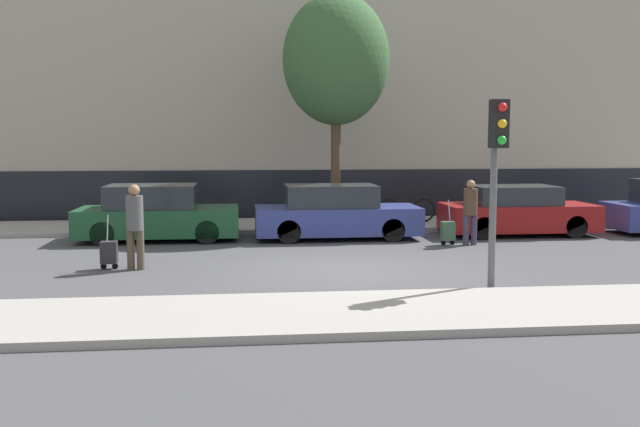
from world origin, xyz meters
TOP-DOWN VIEW (x-y plane):
  - ground_plane at (0.00, 0.00)m, footprint 80.00×80.00m
  - sidewalk_near at (0.00, -3.75)m, footprint 28.00×2.50m
  - sidewalk_far at (0.00, 7.00)m, footprint 28.00×3.00m
  - building_facade at (0.00, 10.36)m, footprint 28.00×2.38m
  - parked_car_0 at (-4.22, 4.70)m, footprint 4.08×1.85m
  - parked_car_1 at (0.39, 4.49)m, footprint 4.26×1.76m
  - parked_car_2 at (5.39, 4.63)m, footprint 4.05×1.78m
  - pedestrian_left at (-4.17, 0.52)m, footprint 0.35×0.34m
  - trolley_left at (-4.71, 0.62)m, footprint 0.34×0.29m
  - pedestrian_right at (3.54, 2.99)m, footprint 0.35×0.34m
  - trolley_right at (2.99, 3.02)m, footprint 0.34×0.29m
  - traffic_light at (2.18, -2.37)m, footprint 0.28×0.47m
  - parked_bicycle at (2.84, 6.82)m, footprint 1.77×0.06m
  - bare_tree_near_crossing at (0.63, 6.19)m, footprint 2.99×2.99m

SIDE VIEW (x-z plane):
  - ground_plane at x=0.00m, z-range 0.00..0.00m
  - sidewalk_near at x=0.00m, z-range 0.00..0.12m
  - sidewalk_far at x=0.00m, z-range 0.00..0.12m
  - trolley_left at x=-4.71m, z-range -0.21..0.89m
  - trolley_right at x=2.99m, z-range -0.21..0.91m
  - parked_bicycle at x=2.84m, z-range 0.01..0.97m
  - parked_car_2 at x=5.39m, z-range -0.04..1.31m
  - parked_car_1 at x=0.39m, z-range -0.05..1.36m
  - parked_car_0 at x=-4.22m, z-range -0.05..1.38m
  - pedestrian_right at x=3.54m, z-range 0.10..1.70m
  - pedestrian_left at x=-4.17m, z-range 0.12..1.83m
  - traffic_light at x=2.18m, z-range 0.71..3.96m
  - building_facade at x=0.00m, z-range -0.02..9.45m
  - bare_tree_near_crossing at x=0.63m, z-range 1.53..8.05m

